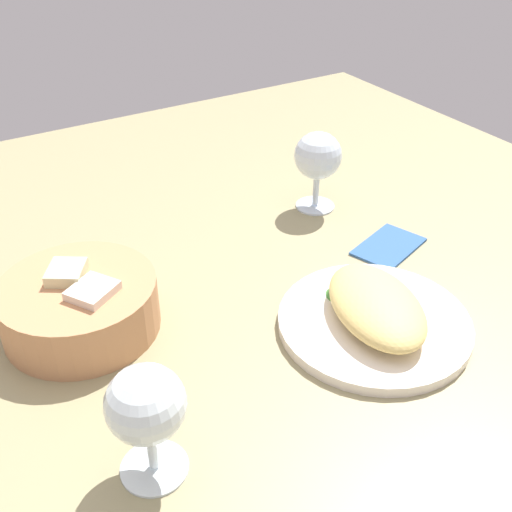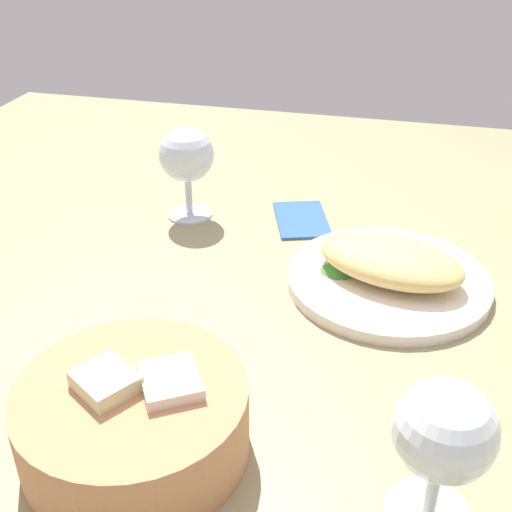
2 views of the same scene
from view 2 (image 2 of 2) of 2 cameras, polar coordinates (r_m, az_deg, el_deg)
ground_plane at (r=73.53cm, az=-0.14°, el=-5.49°), size 140.00×140.00×2.00cm
plate at (r=78.58cm, az=11.51°, el=-2.07°), size 23.97×23.97×1.40cm
omelette at (r=77.15cm, az=11.72°, el=-0.35°), size 19.67×15.07×4.11cm
lettuce_garnish at (r=77.59cm, az=7.29°, el=-0.74°), size 4.32×4.32×1.76cm
bread_basket at (r=56.12cm, az=-10.62°, el=-13.80°), size 19.16×19.16×8.12cm
wine_glass_near at (r=90.31cm, az=-6.12°, el=8.56°), size 7.64×7.64×13.05cm
wine_glass_far at (r=48.78cm, az=16.16°, el=-15.00°), size 7.45×7.45×12.68cm
folded_napkin at (r=91.79cm, az=4.03°, el=3.33°), size 10.15×12.66×0.80cm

